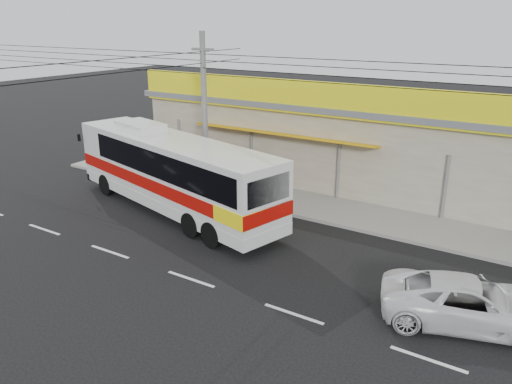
% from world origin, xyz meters
% --- Properties ---
extents(ground, '(120.00, 120.00, 0.00)m').
position_xyz_m(ground, '(0.00, 0.00, 0.00)').
color(ground, black).
rests_on(ground, ground).
extents(sidewalk, '(30.00, 3.20, 0.15)m').
position_xyz_m(sidewalk, '(0.00, 6.00, 0.07)').
color(sidewalk, gray).
rests_on(sidewalk, ground).
extents(lane_markings, '(50.00, 0.12, 0.01)m').
position_xyz_m(lane_markings, '(0.00, -2.50, 0.00)').
color(lane_markings, silver).
rests_on(lane_markings, ground).
extents(storefront_building, '(22.60, 9.20, 5.70)m').
position_xyz_m(storefront_building, '(-0.01, 11.54, 2.30)').
color(storefront_building, gray).
rests_on(storefront_building, ground).
extents(coach_bus, '(12.64, 5.59, 3.81)m').
position_xyz_m(coach_bus, '(-4.53, 2.07, 2.04)').
color(coach_bus, silver).
rests_on(coach_bus, ground).
extents(motorbike_red, '(2.06, 1.12, 1.03)m').
position_xyz_m(motorbike_red, '(-9.48, 4.70, 0.66)').
color(motorbike_red, maroon).
rests_on(motorbike_red, sidewalk).
extents(motorbike_dark, '(1.60, 0.86, 0.92)m').
position_xyz_m(motorbike_dark, '(-10.93, 6.48, 0.61)').
color(motorbike_dark, black).
rests_on(motorbike_dark, sidewalk).
extents(white_car, '(5.47, 3.70, 1.39)m').
position_xyz_m(white_car, '(8.52, -0.20, 0.70)').
color(white_car, silver).
rests_on(white_car, ground).
extents(utility_pole, '(34.00, 14.00, 7.97)m').
position_xyz_m(utility_pole, '(-4.43, 4.20, 6.57)').
color(utility_pole, '#5E5E5C').
rests_on(utility_pole, ground).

